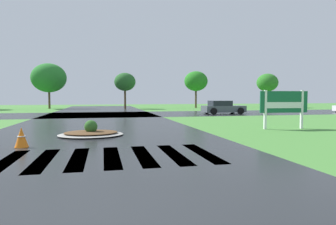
{
  "coord_description": "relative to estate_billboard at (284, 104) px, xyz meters",
  "views": [
    {
      "loc": [
        0.23,
        -3.53,
        1.7
      ],
      "look_at": [
        3.71,
        12.13,
        0.82
      ],
      "focal_mm": 31.35,
      "sensor_mm": 36.0,
      "label": 1
    }
  ],
  "objects": [
    {
      "name": "asphalt_roadway",
      "position": [
        -9.48,
        -0.11,
        -1.32
      ],
      "size": [
        10.05,
        80.0,
        0.01
      ],
      "primitive_type": "cube",
      "color": "#232628",
      "rests_on": "ground"
    },
    {
      "name": "traffic_cone",
      "position": [
        -11.92,
        -3.09,
        -1.0
      ],
      "size": [
        0.43,
        0.43,
        0.68
      ],
      "color": "orange",
      "rests_on": "ground"
    },
    {
      "name": "estate_billboard",
      "position": [
        0.0,
        0.0,
        0.0
      ],
      "size": [
        2.64,
        0.26,
        2.03
      ],
      "rotation": [
        0.0,
        0.0,
        3.08
      ],
      "color": "white",
      "rests_on": "ground"
    },
    {
      "name": "asphalt_cross_road",
      "position": [
        -9.48,
        14.52,
        -1.32
      ],
      "size": [
        90.0,
        9.05,
        0.01
      ],
      "primitive_type": "cube",
      "color": "#232628",
      "rests_on": "ground"
    },
    {
      "name": "crosswalk_stripes",
      "position": [
        -9.48,
        -5.32,
        -1.32
      ],
      "size": [
        6.75,
        3.15,
        0.01
      ],
      "color": "white",
      "rests_on": "ground"
    },
    {
      "name": "background_treeline",
      "position": [
        -12.74,
        29.24,
        2.87
      ],
      "size": [
        47.04,
        6.18,
        6.43
      ],
      "color": "#4C3823",
      "rests_on": "ground"
    },
    {
      "name": "median_island",
      "position": [
        -9.77,
        -0.6,
        -1.19
      ],
      "size": [
        2.77,
        2.33,
        0.68
      ],
      "color": "#9E9B93",
      "rests_on": "ground"
    },
    {
      "name": "car_silver_hatch",
      "position": [
        2.2,
        13.18,
        -0.72
      ],
      "size": [
        4.11,
        2.07,
        1.29
      ],
      "rotation": [
        0.0,
        0.0,
        0.02
      ],
      "color": "#4C545B",
      "rests_on": "ground"
    }
  ]
}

